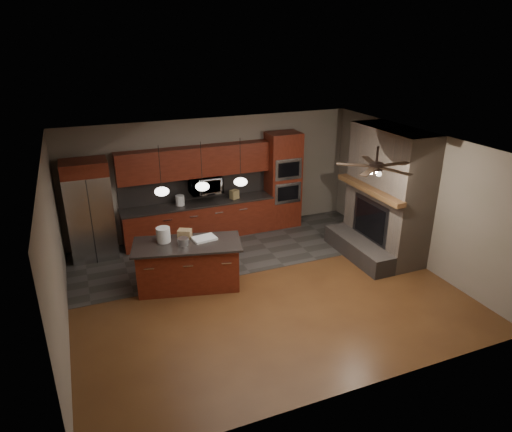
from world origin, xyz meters
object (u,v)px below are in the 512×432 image
microwave (205,185)px  counter_bucket (180,200)px  paint_can (183,241)px  kitchen_island (188,265)px  counter_box (234,194)px  paint_tray (204,238)px  refrigerator (90,210)px  oven_tower (283,180)px  cardboard_box (185,233)px  white_bucket (163,235)px

microwave → counter_bucket: bearing=-175.5°
paint_can → counter_bucket: 2.19m
kitchen_island → counter_box: bearing=64.3°
kitchen_island → paint_tray: paint_tray is taller
counter_bucket → microwave: bearing=4.5°
refrigerator → paint_can: refrigerator is taller
oven_tower → counter_box: (-1.30, -0.04, -0.19)m
cardboard_box → white_bucket: bearing=-145.9°
microwave → white_bucket: size_ratio=2.58×
microwave → white_bucket: 2.38m
kitchen_island → white_bucket: white_bucket is taller
cardboard_box → counter_box: (1.65, 1.78, 0.01)m
microwave → oven_tower: bearing=-1.7°
refrigerator → counter_box: (3.27, 0.03, -0.08)m
cardboard_box → counter_box: bearing=75.6°
microwave → paint_tray: bearing=-107.1°
paint_tray → cardboard_box: cardboard_box is taller
microwave → counter_box: bearing=-8.4°
white_bucket → counter_bucket: size_ratio=1.22×
oven_tower → counter_box: bearing=-178.1°
oven_tower → counter_bucket: (-2.61, 0.01, -0.18)m
white_bucket → paint_tray: (0.74, -0.20, -0.12)m
microwave → kitchen_island: bearing=-114.9°
microwave → white_bucket: bearing=-125.9°
paint_tray → counter_box: bearing=48.5°
paint_tray → paint_can: bearing=-177.7°
microwave → counter_bucket: microwave is taller
cardboard_box → counter_bucket: size_ratio=1.08×
oven_tower → refrigerator: (-4.57, -0.07, -0.10)m
oven_tower → cardboard_box: bearing=-148.3°
paint_tray → cardboard_box: size_ratio=1.72×
oven_tower → white_bucket: oven_tower is taller
refrigerator → paint_tray: size_ratio=5.01×
refrigerator → counter_bucket: 1.97m
oven_tower → kitchen_island: (-2.98, -2.11, -0.73)m
paint_tray → counter_box: (1.33, 2.02, 0.06)m
cardboard_box → counter_box: counter_box is taller
refrigerator → paint_tray: bearing=-45.6°
paint_can → counter_box: (1.76, 2.09, 0.02)m
oven_tower → counter_bucket: oven_tower is taller
microwave → counter_box: (0.68, -0.10, -0.29)m
microwave → kitchen_island: size_ratio=0.34×
paint_can → counter_box: bearing=50.0°
oven_tower → counter_box: oven_tower is taller
refrigerator → counter_bucket: refrigerator is taller
kitchen_island → cardboard_box: size_ratio=8.69×
microwave → counter_box: 0.75m
microwave → refrigerator: 2.61m
paint_tray → counter_box: size_ratio=2.05×
white_bucket → cardboard_box: white_bucket is taller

